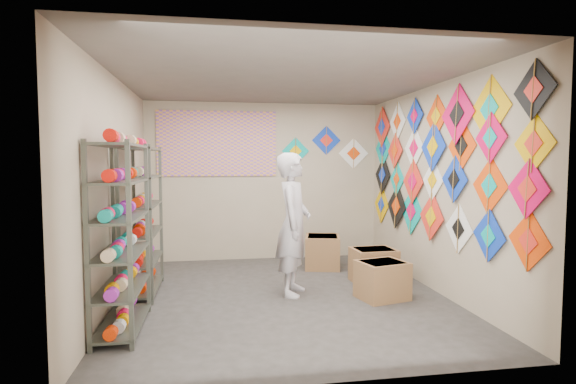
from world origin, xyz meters
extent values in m
plane|color=#302D2A|center=(0.00, 0.00, 0.00)|extent=(4.50, 4.50, 0.00)
plane|color=tan|center=(0.00, 2.25, 1.35)|extent=(4.00, 0.00, 4.00)
plane|color=tan|center=(0.00, -2.25, 1.35)|extent=(4.00, 0.00, 4.00)
plane|color=tan|center=(-2.00, 0.00, 1.35)|extent=(0.00, 4.50, 4.50)
plane|color=tan|center=(2.00, 0.00, 1.35)|extent=(0.00, 4.50, 4.50)
plane|color=#665F56|center=(0.00, 0.00, 2.70)|extent=(4.50, 4.50, 0.00)
cube|color=#4C5147|center=(-1.78, -0.85, 0.95)|extent=(0.40, 1.10, 1.90)
cube|color=#4C5147|center=(-1.78, 0.45, 0.95)|extent=(0.40, 1.10, 1.90)
cylinder|color=#FF0E48|center=(-1.78, -1.33, 1.04)|extent=(0.12, 0.10, 0.12)
cylinder|color=#FF3102|center=(-1.78, -1.14, 1.04)|extent=(0.12, 0.10, 0.12)
cylinder|color=orange|center=(-1.78, -0.95, 1.04)|extent=(0.12, 0.10, 0.12)
cylinder|color=silver|center=(-1.78, -0.75, 1.04)|extent=(0.12, 0.10, 0.12)
cylinder|color=red|center=(-1.78, -0.56, 1.04)|extent=(0.12, 0.10, 0.12)
cylinder|color=purple|center=(-1.78, -0.37, 1.04)|extent=(0.12, 0.10, 0.12)
cylinder|color=beige|center=(-1.78, -0.03, 1.04)|extent=(0.12, 0.10, 0.12)
cylinder|color=#0D9589|center=(-1.78, 0.16, 1.04)|extent=(0.12, 0.10, 0.12)
cylinder|color=#FF0E48|center=(-1.78, 0.35, 1.04)|extent=(0.12, 0.10, 0.12)
cylinder|color=#FF3102|center=(-1.78, 0.55, 1.04)|extent=(0.12, 0.10, 0.12)
cylinder|color=orange|center=(-1.78, 0.74, 1.04)|extent=(0.12, 0.10, 0.12)
cylinder|color=silver|center=(-1.78, 0.93, 1.04)|extent=(0.12, 0.10, 0.12)
cube|color=#ED3F05|center=(1.99, -1.84, 0.97)|extent=(0.02, 0.57, 0.57)
cube|color=#0F37C1|center=(1.97, -1.26, 0.93)|extent=(0.01, 0.57, 0.57)
cube|color=white|center=(1.99, -0.64, 0.91)|extent=(0.01, 0.60, 0.60)
cube|color=red|center=(1.97, 0.01, 0.97)|extent=(0.04, 0.65, 0.65)
cube|color=#01ACA1|center=(1.99, 0.65, 0.98)|extent=(0.03, 0.71, 0.71)
cube|color=black|center=(1.97, 1.16, 0.99)|extent=(0.04, 0.71, 0.71)
cube|color=#EBB000|center=(1.99, 1.85, 0.96)|extent=(0.03, 0.65, 0.65)
cube|color=#E0034D|center=(1.97, -1.82, 1.46)|extent=(0.03, 0.56, 0.56)
cube|color=#ED3F05|center=(1.99, -1.22, 1.45)|extent=(0.03, 0.61, 0.61)
cube|color=#0F37C1|center=(1.97, -0.55, 1.49)|extent=(0.02, 0.57, 0.57)
cube|color=white|center=(1.99, 0.02, 1.45)|extent=(0.03, 0.56, 0.56)
cube|color=red|center=(1.97, 0.59, 1.41)|extent=(0.02, 0.65, 0.65)
cube|color=#01ACA1|center=(1.99, 1.20, 1.42)|extent=(0.03, 0.53, 0.53)
cube|color=black|center=(1.97, 1.77, 1.47)|extent=(0.04, 0.66, 0.66)
cube|color=#EBB000|center=(1.99, -1.86, 1.87)|extent=(0.03, 0.54, 0.54)
cube|color=#E0034D|center=(1.97, -1.24, 1.95)|extent=(0.01, 0.54, 0.54)
cube|color=#ED3F05|center=(1.99, -0.66, 1.88)|extent=(0.02, 0.60, 0.60)
cube|color=#0F37C1|center=(1.97, 0.00, 1.89)|extent=(0.03, 0.66, 0.66)
cube|color=white|center=(1.99, 0.60, 1.89)|extent=(0.03, 0.63, 0.63)
cube|color=red|center=(1.97, 1.26, 1.87)|extent=(0.02, 0.57, 0.57)
cube|color=#01ACA1|center=(1.99, 1.81, 1.92)|extent=(0.03, 0.68, 0.68)
cube|color=black|center=(1.97, -1.86, 2.34)|extent=(0.03, 0.55, 0.55)
cube|color=#EBB000|center=(1.99, -1.18, 2.25)|extent=(0.04, 0.71, 0.71)
cube|color=#E0034D|center=(1.97, -0.58, 2.26)|extent=(0.04, 0.72, 0.72)
cube|color=#ED3F05|center=(1.99, -0.04, 2.28)|extent=(0.03, 0.56, 0.56)
cube|color=#0F37C1|center=(1.97, 0.57, 2.35)|extent=(0.02, 0.52, 0.52)
cube|color=white|center=(1.99, 1.21, 2.32)|extent=(0.02, 0.62, 0.62)
cube|color=red|center=(1.97, 1.83, 2.28)|extent=(0.01, 0.69, 0.69)
cube|color=#01ACA1|center=(0.55, 2.24, 1.88)|extent=(0.48, 0.02, 0.48)
cube|color=#0F37C1|center=(1.10, 2.24, 2.07)|extent=(0.51, 0.02, 0.51)
cube|color=white|center=(1.60, 2.24, 1.84)|extent=(0.55, 0.02, 0.55)
cube|color=purple|center=(-0.80, 2.23, 2.00)|extent=(2.00, 0.01, 1.10)
imported|color=beige|center=(0.14, 0.09, 0.91)|extent=(0.92, 0.83, 1.81)
cube|color=#986D42|center=(1.19, -0.29, 0.23)|extent=(0.65, 0.59, 0.47)
cube|color=#986D42|center=(1.34, 0.44, 0.24)|extent=(0.61, 0.51, 0.48)
cube|color=#986D42|center=(0.84, 1.41, 0.26)|extent=(0.66, 0.70, 0.51)
camera|label=1|loc=(-0.85, -5.49, 1.71)|focal=28.00mm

